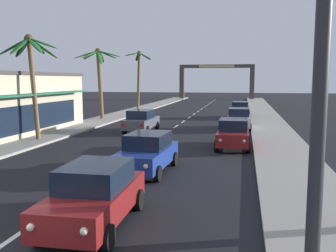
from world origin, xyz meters
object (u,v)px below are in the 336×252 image
Objects in this scene: sedan_parked_mid_kerb at (239,118)px; palm_left_second at (32,61)px; palm_left_third at (99,69)px; sedan_lead_at_stop_bar at (94,195)px; palm_left_farthest at (139,69)px; town_gateway_arch at (216,77)px; sedan_parked_far_kerb at (233,133)px; sedan_third_in_queue at (147,152)px; sedan_oncoming_far at (141,121)px; sedan_parked_nearest_kerb at (240,110)px.

palm_left_second is at bearing -146.20° from sedan_parked_mid_kerb.
palm_left_second is at bearing -86.75° from palm_left_third.
sedan_lead_at_stop_bar is 40.80m from palm_left_farthest.
palm_left_third reaches higher than town_gateway_arch.
palm_left_second reaches higher than sedan_parked_far_kerb.
sedan_parked_far_kerb is at bearing -91.28° from sedan_parked_mid_kerb.
sedan_third_in_queue is 1.01× the size of sedan_parked_far_kerb.
palm_left_farthest reaches higher than sedan_third_in_queue.
sedan_lead_at_stop_bar is at bearing -78.47° from sedan_oncoming_far.
palm_left_third reaches higher than sedan_lead_at_stop_bar.
palm_left_second is at bearing -126.07° from sedan_parked_nearest_kerb.
sedan_lead_at_stop_bar and sedan_parked_mid_kerb have the same top height.
sedan_parked_mid_kerb is at bearing 80.59° from sedan_lead_at_stop_bar.
sedan_lead_at_stop_bar is 0.99× the size of sedan_third_in_queue.
sedan_parked_mid_kerb is (3.55, 21.44, 0.00)m from sedan_lead_at_stop_bar.
sedan_parked_nearest_kerb is 15.01m from palm_left_third.
sedan_oncoming_far is 9.00m from palm_left_second.
palm_left_farthest is at bearing 106.17° from sedan_oncoming_far.
palm_left_farthest reaches higher than sedan_parked_nearest_kerb.
palm_left_farthest reaches higher than sedan_parked_far_kerb.
sedan_parked_mid_kerb is 16.16m from palm_left_second.
sedan_oncoming_far is 0.58× the size of palm_left_farthest.
sedan_third_in_queue is 1.01× the size of sedan_parked_nearest_kerb.
palm_left_second is at bearing -89.05° from palm_left_farthest.
sedan_parked_far_kerb is (3.36, 12.77, 0.00)m from sedan_lead_at_stop_bar.
sedan_oncoming_far is at bearing -73.83° from palm_left_farthest.
sedan_oncoming_far and sedan_parked_nearest_kerb have the same top height.
palm_left_second is 0.88× the size of palm_left_farthest.
sedan_parked_mid_kerb is (7.28, 3.16, 0.00)m from sedan_oncoming_far.
palm_left_second is (-9.39, 12.77, 4.30)m from sedan_lead_at_stop_bar.
sedan_parked_nearest_kerb is 1.01× the size of sedan_parked_mid_kerb.
palm_left_third is at bearing 129.51° from sedan_oncoming_far.
town_gateway_arch is (-5.25, 37.55, 3.67)m from sedan_parked_nearest_kerb.
sedan_lead_at_stop_bar is 1.00× the size of sedan_parked_mid_kerb.
sedan_parked_nearest_kerb is at bearing -82.03° from town_gateway_arch.
palm_left_farthest is (-0.44, 26.57, 0.20)m from palm_left_second.
town_gateway_arch is at bearing 91.47° from sedan_third_in_queue.
sedan_oncoming_far is 0.64× the size of palm_left_third.
palm_left_second is (-5.67, -5.51, 4.30)m from sedan_oncoming_far.
sedan_parked_far_kerb is 0.58× the size of palm_left_farthest.
sedan_third_in_queue is at bearing -73.66° from palm_left_farthest.
sedan_parked_far_kerb is at bearing 75.26° from sedan_lead_at_stop_bar.
palm_left_farthest is (-9.84, 39.34, 4.50)m from sedan_lead_at_stop_bar.
palm_left_third is (-0.76, 13.30, -0.14)m from palm_left_second.
palm_left_second reaches higher than sedan_third_in_queue.
sedan_oncoming_far is (-3.73, 18.28, 0.00)m from sedan_lead_at_stop_bar.
palm_left_third is (-13.70, 4.63, 4.16)m from sedan_parked_mid_kerb.
sedan_parked_mid_kerb is (-0.01, -9.12, 0.00)m from sedan_parked_nearest_kerb.
town_gateway_arch is (-5.05, 55.33, 3.67)m from sedan_parked_far_kerb.
sedan_parked_far_kerb is 0.30× the size of town_gateway_arch.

